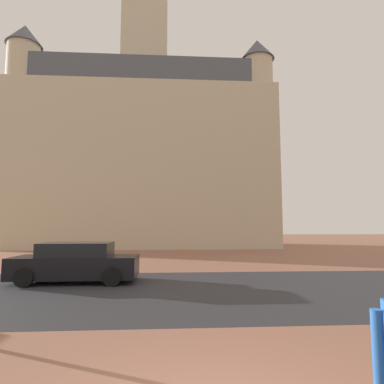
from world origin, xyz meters
name	(u,v)px	position (x,y,z in m)	size (l,w,h in m)	color
ground_plane	(182,277)	(0.00, 10.00, 0.00)	(120.00, 120.00, 0.00)	#93604C
street_asphalt_strip	(185,290)	(0.00, 7.47, 0.00)	(120.00, 7.76, 0.00)	#2D2D33
landmark_building	(145,149)	(-3.17, 29.32, 9.79)	(24.91, 10.12, 35.28)	beige
car_black	(76,263)	(-3.91, 9.18, 0.69)	(4.40, 2.04, 1.43)	black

